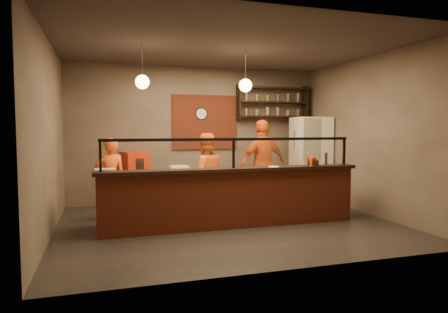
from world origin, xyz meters
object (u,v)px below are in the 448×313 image
object	(u,v)px
wall_clock	(201,114)
pepper_mill	(326,159)
fridge	(310,159)
pizza_dough	(244,173)
cook_left	(110,179)
cook_mid	(205,175)
cook_right	(263,164)
red_cooler	(135,179)
condiment_caddy	(313,163)

from	to	relation	value
wall_clock	pepper_mill	world-z (taller)	wall_clock
fridge	pizza_dough	world-z (taller)	fridge
cook_left	pizza_dough	bearing A→B (deg)	149.13
wall_clock	pizza_dough	bearing A→B (deg)	-83.87
cook_mid	pizza_dough	world-z (taller)	cook_mid
wall_clock	cook_right	xyz separation A→B (m)	(1.09, -1.26, -1.13)
red_cooler	fridge	bearing A→B (deg)	-28.30
cook_left	cook_right	xyz separation A→B (m)	(3.24, 0.17, 0.19)
wall_clock	cook_mid	xyz separation A→B (m)	(-0.33, -1.66, -1.27)
cook_left	red_cooler	world-z (taller)	cook_left
cook_mid	pepper_mill	size ratio (longest dim) A/B	7.23
red_cooler	pepper_mill	distance (m)	4.18
cook_mid	condiment_caddy	size ratio (longest dim) A/B	8.82
cook_right	fridge	size ratio (longest dim) A/B	0.96
pepper_mill	cook_mid	bearing A→B (deg)	154.28
cook_right	condiment_caddy	distance (m)	1.59
wall_clock	pepper_mill	bearing A→B (deg)	-56.28
cook_right	red_cooler	xyz separation A→B (m)	(-2.70, 0.95, -0.35)
cook_left	cook_mid	bearing A→B (deg)	162.92
cook_left	red_cooler	distance (m)	1.26
wall_clock	red_cooler	world-z (taller)	wall_clock
pepper_mill	red_cooler	bearing A→B (deg)	145.14
fridge	cook_mid	bearing A→B (deg)	-153.08
cook_mid	condiment_caddy	distance (m)	2.12
wall_clock	cook_mid	distance (m)	2.11
wall_clock	condiment_caddy	size ratio (longest dim) A/B	1.60
condiment_caddy	cook_left	bearing A→B (deg)	158.98
fridge	condiment_caddy	bearing A→B (deg)	-107.96
condiment_caddy	wall_clock	bearing A→B (deg)	116.99
wall_clock	pizza_dough	world-z (taller)	wall_clock
wall_clock	red_cooler	size ratio (longest dim) A/B	0.24
wall_clock	fridge	xyz separation A→B (m)	(2.50, -0.80, -1.09)
red_cooler	cook_mid	bearing A→B (deg)	-67.96
pizza_dough	pepper_mill	bearing A→B (deg)	-12.18
pizza_dough	condiment_caddy	size ratio (longest dim) A/B	2.36
cook_right	condiment_caddy	world-z (taller)	cook_right
cook_mid	red_cooler	world-z (taller)	cook_mid
cook_mid	fridge	size ratio (longest dim) A/B	0.82
wall_clock	pizza_dough	xyz separation A→B (m)	(0.25, -2.34, -1.19)
wall_clock	cook_mid	size ratio (longest dim) A/B	0.18
cook_left	red_cooler	bearing A→B (deg)	-125.77
wall_clock	cook_left	bearing A→B (deg)	-146.33
cook_mid	cook_right	bearing A→B (deg)	-166.75
cook_left	condiment_caddy	world-z (taller)	cook_left
wall_clock	cook_mid	world-z (taller)	wall_clock
pizza_dough	red_cooler	bearing A→B (deg)	132.46
cook_right	red_cooler	world-z (taller)	cook_right
pizza_dough	pepper_mill	size ratio (longest dim) A/B	1.93
pepper_mill	fridge	bearing A→B (deg)	69.16
cook_right	fridge	distance (m)	1.49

